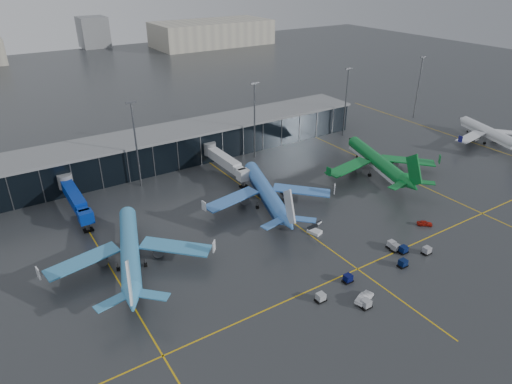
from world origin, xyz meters
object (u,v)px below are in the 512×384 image
airliner_ba (491,127)px  airliner_aer_lingus (377,153)px  service_van_white (364,297)px  service_van_red (425,223)px  airliner_arkefly (128,239)px  baggage_carts (384,266)px  mobile_airstair (315,230)px  airliner_klm_near (266,183)px

airliner_ba → airliner_aer_lingus: bearing=-164.8°
service_van_white → service_van_red: bearing=-86.0°
service_van_red → airliner_aer_lingus: bearing=16.3°
service_van_red → service_van_white: (-33.38, -12.49, 0.17)m
airliner_arkefly → baggage_carts: bearing=-17.7°
airliner_arkefly → baggage_carts: (45.33, -31.45, -5.69)m
airliner_aer_lingus → mobile_airstair: 42.81m
airliner_aer_lingus → service_van_white: bearing=-119.5°
airliner_arkefly → mobile_airstair: bearing=1.0°
airliner_ba → mobile_airstair: size_ratio=10.14×
airliner_ba → mobile_airstair: bearing=-153.0°
airliner_ba → service_van_red: bearing=-140.3°
airliner_arkefly → mobile_airstair: airliner_arkefly is taller
airliner_arkefly → service_van_red: 72.13m
baggage_carts → airliner_ba: bearing=20.6°
airliner_klm_near → airliner_ba: 95.43m
airliner_aer_lingus → service_van_white: 62.89m
baggage_carts → mobile_airstair: size_ratio=8.84×
mobile_airstair → service_van_red: (25.69, -12.21, -0.13)m
airliner_arkefly → airliner_ba: 135.51m
airliner_ba → airliner_klm_near: bearing=-164.5°
baggage_carts → airliner_arkefly: bearing=145.3°
airliner_arkefly → airliner_klm_near: bearing=26.8°
airliner_aer_lingus → airliner_ba: 54.95m
airliner_aer_lingus → service_van_red: airliner_aer_lingus is taller
baggage_carts → service_van_red: size_ratio=8.80×
airliner_ba → airliner_arkefly: bearing=-160.8°
mobile_airstair → baggage_carts: bearing=-98.7°
airliner_klm_near → service_van_white: size_ratio=8.63×
airliner_klm_near → mobile_airstair: bearing=-67.3°
airliner_aer_lingus → airliner_ba: bearing=15.3°
service_van_red → airliner_ba: bearing=-28.5°
airliner_klm_near → mobile_airstair: (1.81, -18.97, -5.73)m
airliner_klm_near → service_van_white: airliner_klm_near is taller
airliner_klm_near → baggage_carts: 39.07m
airliner_arkefly → service_van_red: bearing=-2.7°
airliner_klm_near → airliner_aer_lingus: bearing=15.1°
airliner_arkefly → airliner_ba: size_ratio=1.11×
service_van_white → baggage_carts: bearing=-80.6°
service_van_red → service_van_white: size_ratio=0.76×
airliner_ba → baggage_carts: bearing=-141.2°
baggage_carts → service_van_white: bearing=-154.1°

